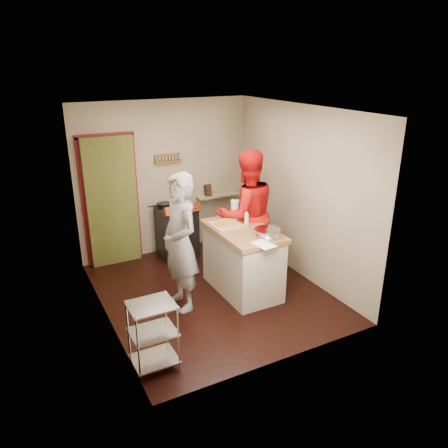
% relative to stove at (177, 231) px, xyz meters
% --- Properties ---
extents(floor, '(3.50, 3.50, 0.00)m').
position_rel_stove_xyz_m(floor, '(-0.05, -1.42, -0.45)').
color(floor, black).
rests_on(floor, ground).
extents(back_wall, '(3.00, 0.44, 2.60)m').
position_rel_stove_xyz_m(back_wall, '(-0.69, 0.36, 0.68)').
color(back_wall, tan).
rests_on(back_wall, ground).
extents(left_wall, '(0.04, 3.50, 2.60)m').
position_rel_stove_xyz_m(left_wall, '(-1.55, -1.42, 0.85)').
color(left_wall, tan).
rests_on(left_wall, ground).
extents(right_wall, '(0.04, 3.50, 2.60)m').
position_rel_stove_xyz_m(right_wall, '(1.45, -1.42, 0.85)').
color(right_wall, tan).
rests_on(right_wall, ground).
extents(ceiling, '(3.00, 3.50, 0.02)m').
position_rel_stove_xyz_m(ceiling, '(-0.05, -1.42, 2.16)').
color(ceiling, white).
rests_on(ceiling, back_wall).
extents(stove, '(0.60, 0.63, 1.00)m').
position_rel_stove_xyz_m(stove, '(0.00, 0.00, 0.00)').
color(stove, black).
rests_on(stove, ground).
extents(wire_shelving, '(0.48, 0.40, 0.80)m').
position_rel_stove_xyz_m(wire_shelving, '(-1.33, -2.62, -0.01)').
color(wire_shelving, silver).
rests_on(wire_shelving, ground).
extents(island, '(0.75, 1.40, 1.27)m').
position_rel_stove_xyz_m(island, '(0.38, -1.57, 0.06)').
color(island, beige).
rests_on(island, ground).
extents(person_stripe, '(0.50, 0.72, 1.87)m').
position_rel_stove_xyz_m(person_stripe, '(-0.56, -1.57, 0.49)').
color(person_stripe, '#ADADB2').
rests_on(person_stripe, ground).
extents(person_red, '(1.02, 0.83, 1.97)m').
position_rel_stove_xyz_m(person_red, '(0.70, -1.12, 0.54)').
color(person_red, '#B50D0C').
rests_on(person_red, ground).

